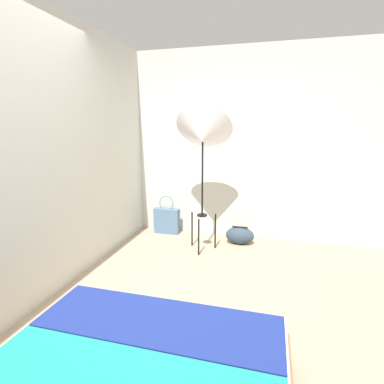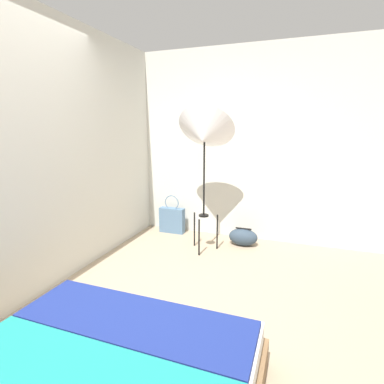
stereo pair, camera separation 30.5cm
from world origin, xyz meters
name	(u,v)px [view 1 (the left image)]	position (x,y,z in m)	size (l,w,h in m)	color
ground_plane	(158,353)	(0.00, 0.00, 0.00)	(14.00, 14.00, 0.00)	gray
wall_back	(221,145)	(0.00, 2.52, 1.30)	(8.00, 0.05, 2.60)	beige
wall_side_left	(77,152)	(-1.25, 1.00, 1.30)	(0.05, 8.00, 2.60)	beige
photo_umbrella	(203,135)	(-0.12, 1.86, 1.46)	(0.70, 0.66, 1.80)	black
tote_bag	(167,220)	(-0.76, 2.33, 0.20)	(0.38, 0.11, 0.57)	slate
duffel_bag	(240,235)	(0.33, 2.19, 0.12)	(0.38, 0.23, 0.24)	#2D3D4C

